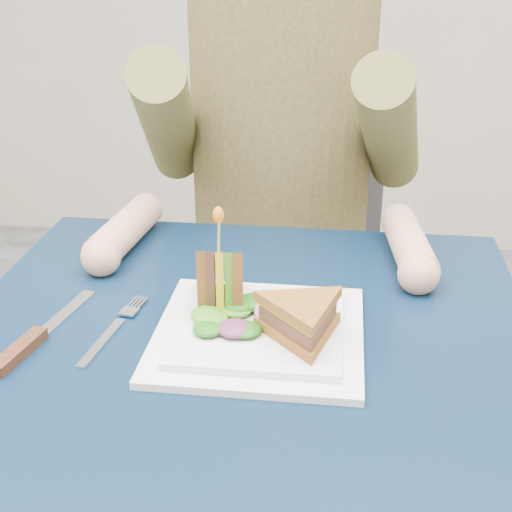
# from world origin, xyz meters

# --- Properties ---
(table) EXTENTS (0.75, 0.75, 0.73)m
(table) POSITION_xyz_m (0.00, 0.00, 0.65)
(table) COLOR black
(table) RESTS_ON ground
(chair) EXTENTS (0.42, 0.40, 0.93)m
(chair) POSITION_xyz_m (0.00, 0.65, 0.54)
(chair) COLOR #47474C
(chair) RESTS_ON ground
(diner) EXTENTS (0.54, 0.59, 0.74)m
(diner) POSITION_xyz_m (-0.00, 0.54, 0.91)
(diner) COLOR #4B4222
(diner) RESTS_ON chair
(plate) EXTENTS (0.26, 0.26, 0.02)m
(plate) POSITION_xyz_m (0.02, 0.01, 0.74)
(plate) COLOR white
(plate) RESTS_ON table
(sandwich_flat) EXTENTS (0.18, 0.18, 0.05)m
(sandwich_flat) POSITION_xyz_m (0.08, -0.02, 0.78)
(sandwich_flat) COLOR brown
(sandwich_flat) RESTS_ON plate
(sandwich_upright) EXTENTS (0.08, 0.13, 0.13)m
(sandwich_upright) POSITION_xyz_m (-0.03, 0.05, 0.78)
(sandwich_upright) COLOR brown
(sandwich_upright) RESTS_ON plate
(fork) EXTENTS (0.04, 0.18, 0.01)m
(fork) POSITION_xyz_m (-0.16, -0.00, 0.73)
(fork) COLOR silver
(fork) RESTS_ON table
(knife) EXTENTS (0.06, 0.22, 0.02)m
(knife) POSITION_xyz_m (-0.26, -0.05, 0.74)
(knife) COLOR silver
(knife) RESTS_ON table
(toothpick) EXTENTS (0.01, 0.01, 0.06)m
(toothpick) POSITION_xyz_m (-0.03, 0.05, 0.85)
(toothpick) COLOR tan
(toothpick) RESTS_ON sandwich_upright
(toothpick_frill) EXTENTS (0.01, 0.01, 0.02)m
(toothpick_frill) POSITION_xyz_m (-0.03, 0.05, 0.88)
(toothpick_frill) COLOR orange
(toothpick_frill) RESTS_ON sandwich_upright
(lettuce_spill) EXTENTS (0.15, 0.13, 0.02)m
(lettuce_spill) POSITION_xyz_m (0.03, 0.02, 0.76)
(lettuce_spill) COLOR #337A14
(lettuce_spill) RESTS_ON plate
(onion_ring) EXTENTS (0.04, 0.04, 0.02)m
(onion_ring) POSITION_xyz_m (0.04, 0.01, 0.77)
(onion_ring) COLOR #9E4C7A
(onion_ring) RESTS_ON plate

